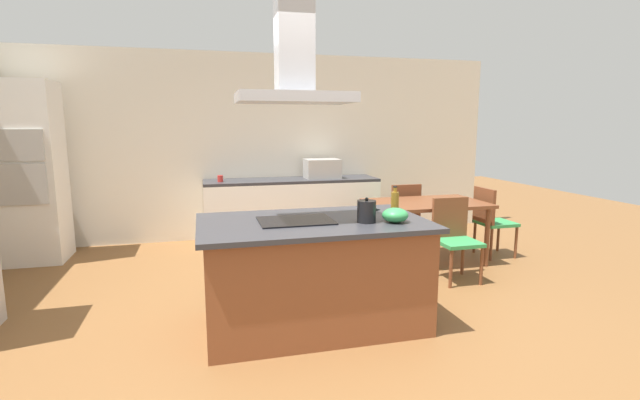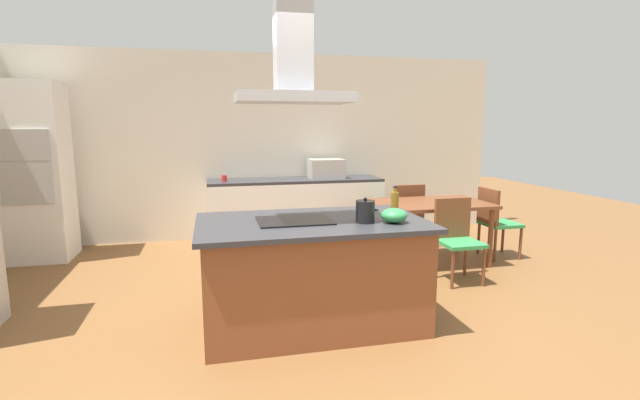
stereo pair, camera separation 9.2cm
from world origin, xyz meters
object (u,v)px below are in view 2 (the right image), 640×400
at_px(mixing_bowl, 394,215).
at_px(countertop_microwave, 326,169).
at_px(coffee_mug_red, 224,178).
at_px(dining_table, 429,209).
at_px(cooktop, 294,221).
at_px(olive_oil_bottle, 395,203).
at_px(range_hood, 293,70).
at_px(wall_oven_stack, 36,172).
at_px(chair_facing_island, 457,234).
at_px(chair_facing_back_wall, 406,212).
at_px(tea_kettle, 365,212).
at_px(chair_at_right_end, 495,218).

distance_m(mixing_bowl, countertop_microwave, 3.12).
relative_size(mixing_bowl, coffee_mug_red, 2.37).
bearing_deg(dining_table, coffee_mug_red, 149.54).
relative_size(cooktop, dining_table, 0.43).
distance_m(olive_oil_bottle, countertop_microwave, 2.81).
xyz_separation_m(mixing_bowl, range_hood, (-0.77, 0.23, 1.14)).
xyz_separation_m(countertop_microwave, range_hood, (-0.99, -2.88, 1.06)).
distance_m(cooktop, coffee_mug_red, 2.85).
height_order(mixing_bowl, wall_oven_stack, wall_oven_stack).
distance_m(mixing_bowl, chair_facing_island, 1.56).
distance_m(coffee_mug_red, chair_facing_back_wall, 2.55).
relative_size(coffee_mug_red, chair_facing_island, 0.10).
height_order(tea_kettle, chair_at_right_end, tea_kettle).
distance_m(olive_oil_bottle, range_hood, 1.42).
height_order(tea_kettle, dining_table, tea_kettle).
bearing_deg(cooktop, dining_table, 36.25).
bearing_deg(chair_facing_island, dining_table, 90.00).
bearing_deg(wall_oven_stack, chair_facing_island, -22.28).
distance_m(countertop_microwave, chair_at_right_end, 2.42).
distance_m(wall_oven_stack, range_hood, 3.95).
xyz_separation_m(olive_oil_bottle, coffee_mug_red, (-1.39, 2.73, -0.06)).
bearing_deg(dining_table, olive_oil_bottle, -127.15).
height_order(olive_oil_bottle, countertop_microwave, countertop_microwave).
bearing_deg(range_hood, tea_kettle, -17.91).
bearing_deg(wall_oven_stack, olive_oil_bottle, -35.09).
distance_m(countertop_microwave, coffee_mug_red, 1.48).
bearing_deg(chair_at_right_end, chair_facing_island, -143.99).
height_order(tea_kettle, chair_facing_back_wall, tea_kettle).
bearing_deg(chair_at_right_end, cooktop, -153.63).
relative_size(olive_oil_bottle, coffee_mug_red, 2.78).
bearing_deg(coffee_mug_red, mixing_bowl, -67.52).
bearing_deg(coffee_mug_red, range_hood, -80.20).
distance_m(mixing_bowl, range_hood, 1.40).
height_order(chair_facing_back_wall, range_hood, range_hood).
bearing_deg(cooktop, chair_facing_island, 21.05).
xyz_separation_m(olive_oil_bottle, mixing_bowl, (-0.13, -0.31, -0.05)).
bearing_deg(wall_oven_stack, chair_at_right_end, -12.59).
relative_size(wall_oven_stack, dining_table, 1.57).
xyz_separation_m(countertop_microwave, chair_facing_back_wall, (0.92, -0.81, -0.53)).
xyz_separation_m(cooktop, chair_facing_back_wall, (1.91, 2.07, -0.40)).
relative_size(chair_at_right_end, range_hood, 0.99).
relative_size(olive_oil_bottle, chair_facing_back_wall, 0.28).
xyz_separation_m(olive_oil_bottle, range_hood, (-0.91, -0.08, 1.10)).
bearing_deg(countertop_microwave, mixing_bowl, -93.93).
distance_m(cooktop, chair_at_right_end, 3.18).
bearing_deg(olive_oil_bottle, tea_kettle, -144.70).
xyz_separation_m(countertop_microwave, dining_table, (0.92, -1.48, -0.37)).
height_order(cooktop, chair_at_right_end, cooktop).
height_order(wall_oven_stack, range_hood, range_hood).
xyz_separation_m(tea_kettle, olive_oil_bottle, (0.36, 0.25, 0.02)).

